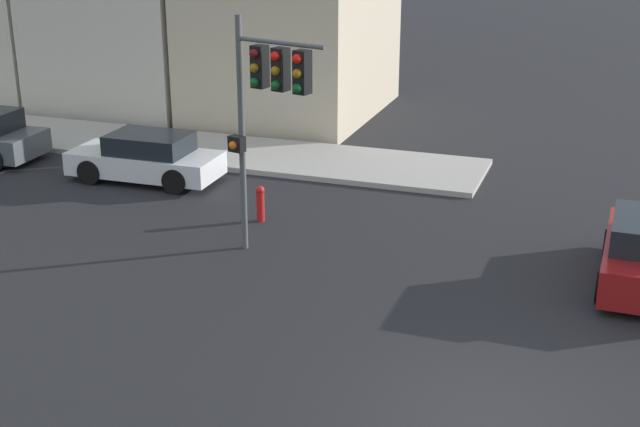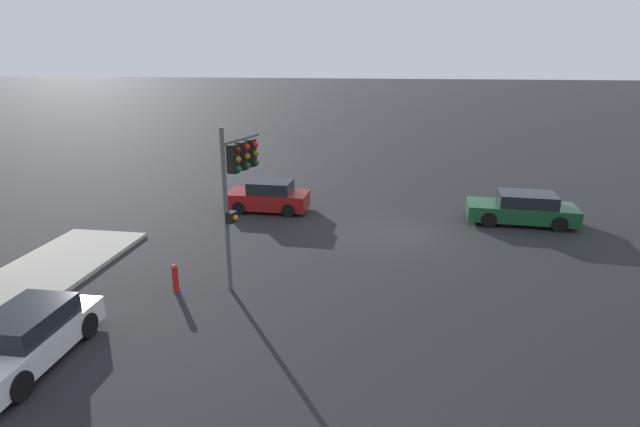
{
  "view_description": "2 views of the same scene",
  "coord_description": "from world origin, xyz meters",
  "px_view_note": "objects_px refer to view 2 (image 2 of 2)",
  "views": [
    {
      "loc": [
        -12.12,
        -1.58,
        7.82
      ],
      "look_at": [
        2.84,
        3.66,
        2.0
      ],
      "focal_mm": 50.0,
      "sensor_mm": 36.0,
      "label": 1
    },
    {
      "loc": [
        0.1,
        20.6,
        7.36
      ],
      "look_at": [
        2.48,
        4.95,
        2.33
      ],
      "focal_mm": 28.0,
      "sensor_mm": 36.0,
      "label": 2
    }
  ],
  "objects_px": {
    "parked_car_0": "(26,339)",
    "fire_hydrant": "(175,277)",
    "traffic_signal": "(239,172)",
    "crossing_car_0": "(522,209)",
    "crossing_car_1": "(268,197)"
  },
  "relations": [
    {
      "from": "parked_car_0",
      "to": "fire_hydrant",
      "type": "height_order",
      "value": "parked_car_0"
    },
    {
      "from": "crossing_car_1",
      "to": "fire_hydrant",
      "type": "height_order",
      "value": "crossing_car_1"
    },
    {
      "from": "parked_car_0",
      "to": "crossing_car_1",
      "type": "bearing_deg",
      "value": 167.34
    },
    {
      "from": "crossing_car_1",
      "to": "traffic_signal",
      "type": "bearing_deg",
      "value": 99.13
    },
    {
      "from": "crossing_car_1",
      "to": "parked_car_0",
      "type": "bearing_deg",
      "value": 79.1
    },
    {
      "from": "crossing_car_0",
      "to": "crossing_car_1",
      "type": "distance_m",
      "value": 11.93
    },
    {
      "from": "crossing_car_0",
      "to": "fire_hydrant",
      "type": "relative_size",
      "value": 5.27
    },
    {
      "from": "fire_hydrant",
      "to": "parked_car_0",
      "type": "bearing_deg",
      "value": 65.36
    },
    {
      "from": "traffic_signal",
      "to": "parked_car_0",
      "type": "relative_size",
      "value": 1.24
    },
    {
      "from": "traffic_signal",
      "to": "fire_hydrant",
      "type": "xyz_separation_m",
      "value": [
        1.97,
        1.08,
        -3.32
      ]
    },
    {
      "from": "fire_hydrant",
      "to": "traffic_signal",
      "type": "bearing_deg",
      "value": -151.16
    },
    {
      "from": "crossing_car_0",
      "to": "traffic_signal",
      "type": "bearing_deg",
      "value": 39.44
    },
    {
      "from": "parked_car_0",
      "to": "traffic_signal",
      "type": "bearing_deg",
      "value": 142.91
    },
    {
      "from": "crossing_car_0",
      "to": "crossing_car_1",
      "type": "height_order",
      "value": "crossing_car_1"
    },
    {
      "from": "crossing_car_0",
      "to": "fire_hydrant",
      "type": "height_order",
      "value": "crossing_car_0"
    }
  ]
}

